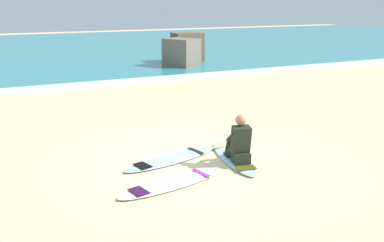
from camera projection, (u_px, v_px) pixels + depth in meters
ground_plane at (194, 158)px, 9.07m from camera, size 80.00×80.00×0.00m
sea at (39, 50)px, 28.53m from camera, size 80.00×28.00×0.10m
breaking_foam at (91, 85)px, 16.65m from camera, size 80.00×0.90×0.11m
surfboard_main at (233, 157)px, 9.00m from camera, size 0.93×2.19×0.08m
surfer_seated at (239, 143)px, 8.62m from camera, size 0.46×0.75×0.95m
surfboard_spare_near at (173, 183)px, 7.75m from camera, size 2.26×0.97×0.08m
surfboard_spare_far at (172, 159)px, 8.92m from camera, size 2.30×1.06×0.08m
rock_outcrop_distant at (184, 52)px, 21.81m from camera, size 2.56×2.76×1.55m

